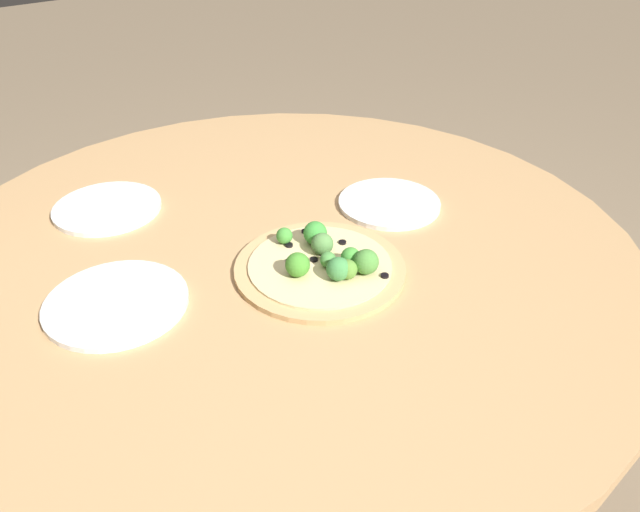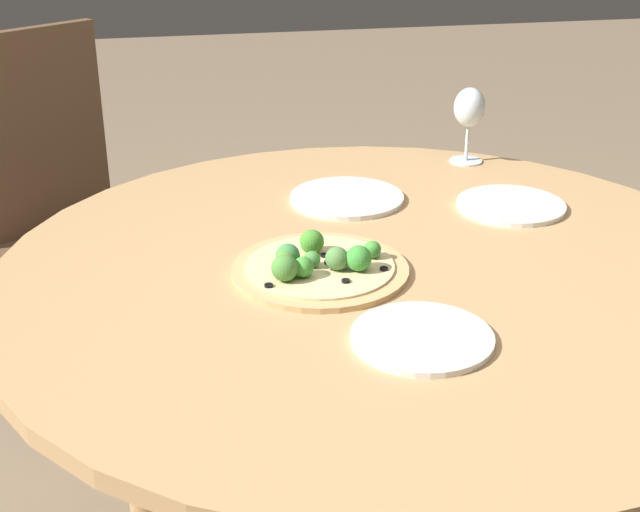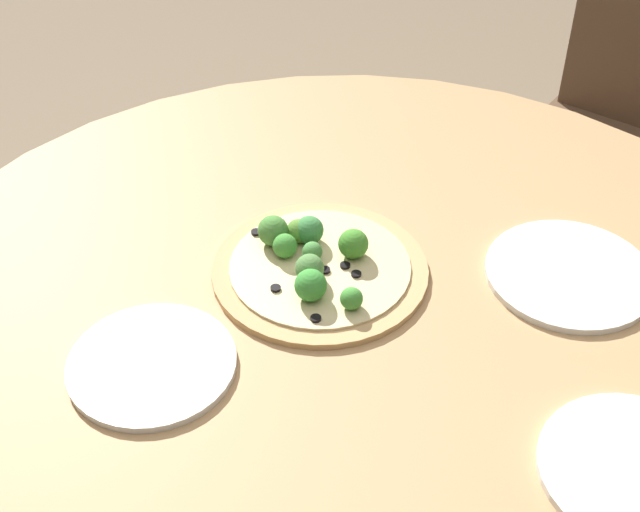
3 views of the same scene
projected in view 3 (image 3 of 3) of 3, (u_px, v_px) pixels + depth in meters
The scene contains 6 objects.
dining_table at pixel (355, 355), 1.19m from camera, with size 1.32×1.32×0.72m.
chair at pixel (625, 121), 1.92m from camera, with size 0.56×0.56×0.97m.
pizza at pixel (317, 264), 1.22m from camera, with size 0.30×0.30×0.06m.
plate_near at pixel (152, 364), 1.09m from camera, with size 0.21×0.21×0.01m.
plate_far at pixel (636, 470), 0.97m from camera, with size 0.21×0.21×0.01m.
plate_side at pixel (569, 274), 1.22m from camera, with size 0.23×0.23×0.01m.
Camera 3 is at (-0.32, -0.76, 1.53)m, focal length 50.00 mm.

